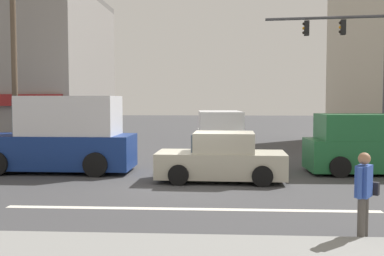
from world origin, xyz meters
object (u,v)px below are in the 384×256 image
object	(u,v)px
utility_pole_near_left	(14,62)
sedan_crossing_center	(221,159)
box_truck_crossing_leftbound	(61,137)
van_crossing_rightbound	(370,145)
van_approaching_near	(219,136)
pedestrian_foreground_with_bag	(364,192)
traffic_light_mast	(361,61)

from	to	relation	value
utility_pole_near_left	sedan_crossing_center	world-z (taller)	utility_pole_near_left
box_truck_crossing_leftbound	van_crossing_rightbound	distance (m)	11.07
van_approaching_near	pedestrian_foreground_with_bag	distance (m)	11.99
utility_pole_near_left	van_crossing_rightbound	distance (m)	13.69
pedestrian_foreground_with_bag	box_truck_crossing_leftbound	bearing A→B (deg)	137.31
van_approaching_near	box_truck_crossing_leftbound	bearing A→B (deg)	-144.81
van_crossing_rightbound	box_truck_crossing_leftbound	bearing A→B (deg)	-178.50
sedan_crossing_center	van_approaching_near	bearing A→B (deg)	90.48
utility_pole_near_left	van_approaching_near	world-z (taller)	utility_pole_near_left
traffic_light_mast	van_approaching_near	size ratio (longest dim) A/B	1.32
pedestrian_foreground_with_bag	utility_pole_near_left	bearing A→B (deg)	139.91
sedan_crossing_center	pedestrian_foreground_with_bag	distance (m)	6.64
utility_pole_near_left	pedestrian_foreground_with_bag	xyz separation A→B (m)	(10.56, -8.89, -3.14)
box_truck_crossing_leftbound	van_approaching_near	size ratio (longest dim) A/B	1.19
box_truck_crossing_leftbound	van_approaching_near	distance (m)	7.02
box_truck_crossing_leftbound	sedan_crossing_center	distance (m)	6.00
van_approaching_near	utility_pole_near_left	bearing A→B (deg)	-160.52
traffic_light_mast	sedan_crossing_center	size ratio (longest dim) A/B	1.49
traffic_light_mast	van_approaching_near	xyz separation A→B (m)	(-5.69, 1.28, -3.17)
utility_pole_near_left	traffic_light_mast	xyz separation A→B (m)	(13.67, 1.54, 0.09)
pedestrian_foreground_with_bag	traffic_light_mast	bearing A→B (deg)	73.38
box_truck_crossing_leftbound	pedestrian_foreground_with_bag	size ratio (longest dim) A/B	3.36
utility_pole_near_left	sedan_crossing_center	distance (m)	9.13
utility_pole_near_left	box_truck_crossing_leftbound	bearing A→B (deg)	-28.51
van_approaching_near	pedestrian_foreground_with_bag	xyz separation A→B (m)	(2.58, -11.71, -0.05)
box_truck_crossing_leftbound	van_approaching_near	bearing A→B (deg)	35.19
utility_pole_near_left	van_crossing_rightbound	xyz separation A→B (m)	(13.31, -0.93, -3.08)
van_crossing_rightbound	utility_pole_near_left	bearing A→B (deg)	176.00
utility_pole_near_left	sedan_crossing_center	bearing A→B (deg)	-18.96
utility_pole_near_left	pedestrian_foreground_with_bag	world-z (taller)	utility_pole_near_left
van_crossing_rightbound	pedestrian_foreground_with_bag	size ratio (longest dim) A/B	2.79
traffic_light_mast	sedan_crossing_center	world-z (taller)	traffic_light_mast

